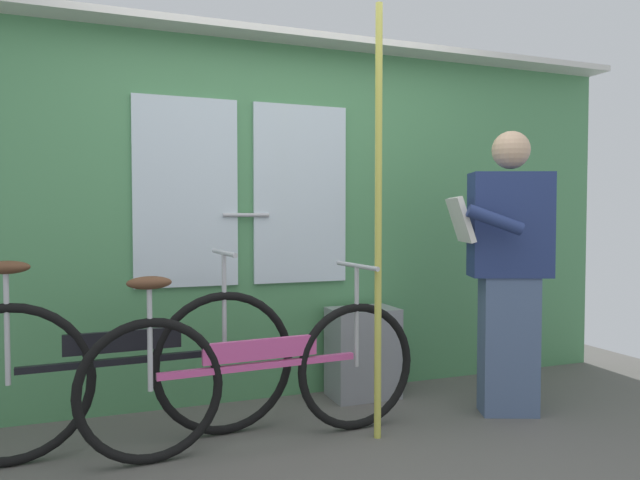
# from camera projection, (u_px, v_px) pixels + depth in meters

# --- Properties ---
(train_door_wall) EXTENTS (4.92, 0.28, 2.22)m
(train_door_wall) POSITION_uv_depth(u_px,v_px,m) (274.00, 211.00, 3.62)
(train_door_wall) COLOR #4C8C56
(train_door_wall) RESTS_ON ground_plane
(bicycle_near_door) EXTENTS (1.73, 0.44, 0.95)m
(bicycle_near_door) POSITION_uv_depth(u_px,v_px,m) (122.00, 369.00, 2.80)
(bicycle_near_door) COLOR black
(bicycle_near_door) RESTS_ON ground_plane
(bicycle_leaning_behind) EXTENTS (1.72, 0.44, 0.88)m
(bicycle_leaning_behind) POSITION_uv_depth(u_px,v_px,m) (259.00, 373.00, 2.85)
(bicycle_leaning_behind) COLOR black
(bicycle_leaning_behind) RESTS_ON ground_plane
(passenger_reading_newspaper) EXTENTS (0.62, 0.55, 1.60)m
(passenger_reading_newspaper) POSITION_uv_depth(u_px,v_px,m) (508.00, 266.00, 3.30)
(passenger_reading_newspaper) COLOR slate
(passenger_reading_newspaper) RESTS_ON ground_plane
(trash_bin_by_wall) EXTENTS (0.42, 0.28, 0.55)m
(trash_bin_by_wall) POSITION_uv_depth(u_px,v_px,m) (363.00, 352.00, 3.63)
(trash_bin_by_wall) COLOR gray
(trash_bin_by_wall) RESTS_ON ground_plane
(handrail_pole) EXTENTS (0.04, 0.04, 2.18)m
(handrail_pole) POSITION_uv_depth(u_px,v_px,m) (378.00, 223.00, 2.92)
(handrail_pole) COLOR #C6C14C
(handrail_pole) RESTS_ON ground_plane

